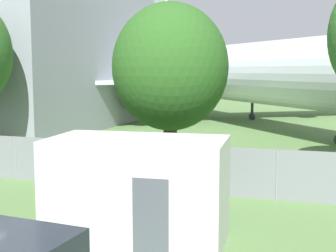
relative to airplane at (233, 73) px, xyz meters
The scene contains 4 objects.
perimeter_fence 22.85m from the airplane, 89.61° to the right, with size 56.07×0.07×1.73m.
airplane is the anchor object (origin of this frame).
portable_cabin 27.79m from the airplane, 85.52° to the right, with size 4.55×2.63×2.67m.
tree_near_hangar 19.28m from the airplane, 88.57° to the right, with size 4.93×4.93×7.19m.
Camera 1 is at (6.16, -5.32, 4.36)m, focal length 50.00 mm.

